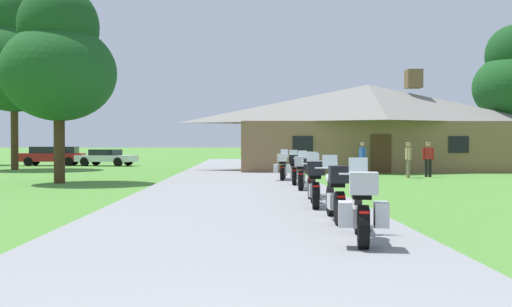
{
  "coord_description": "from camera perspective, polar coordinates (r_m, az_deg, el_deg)",
  "views": [
    {
      "loc": [
        0.15,
        -3.07,
        1.59
      ],
      "look_at": [
        0.74,
        22.98,
        1.17
      ],
      "focal_mm": 41.62,
      "sensor_mm": 36.0,
      "label": 1
    }
  ],
  "objects": [
    {
      "name": "parked_white_sedan_far_left",
      "position": [
        44.45,
        -14.18,
        -0.34
      ],
      "size": [
        4.52,
        2.81,
        1.2
      ],
      "rotation": [
        0.0,
        0.0,
        1.33
      ],
      "color": "silver",
      "rests_on": "ground"
    },
    {
      "name": "tree_left_near",
      "position": [
        25.5,
        -18.42,
        8.58
      ],
      "size": [
        4.59,
        4.59,
        8.03
      ],
      "color": "#422D19",
      "rests_on": "ground"
    },
    {
      "name": "bystander_red_shirt_by_tree",
      "position": [
        29.69,
        16.22,
        -0.36
      ],
      "size": [
        0.55,
        0.26,
        1.69
      ],
      "rotation": [
        0.0,
        0.0,
        3.03
      ],
      "color": "black",
      "rests_on": "ground"
    },
    {
      "name": "motorcycle_white_second_in_row",
      "position": [
        11.84,
        7.67,
        -3.79
      ],
      "size": [
        0.66,
        2.08,
        1.3
      ],
      "rotation": [
        0.0,
        0.0,
        -0.02
      ],
      "color": "black",
      "rests_on": "asphalt_driveway"
    },
    {
      "name": "asphalt_driveway",
      "position": [
        21.13,
        -1.69,
        -3.31
      ],
      "size": [
        6.4,
        80.0,
        0.06
      ],
      "primitive_type": "cube",
      "color": "gray",
      "rests_on": "ground"
    },
    {
      "name": "parked_red_suv_far_left",
      "position": [
        46.13,
        -18.96,
        -0.15
      ],
      "size": [
        4.69,
        2.1,
        1.4
      ],
      "rotation": [
        0.0,
        0.0,
        1.63
      ],
      "color": "maroon",
      "rests_on": "ground"
    },
    {
      "name": "bystander_tan_shirt_beside_signpost",
      "position": [
        28.77,
        14.42,
        -0.39
      ],
      "size": [
        0.25,
        0.55,
        1.69
      ],
      "rotation": [
        0.0,
        0.0,
        1.48
      ],
      "color": "#75664C",
      "rests_on": "ground"
    },
    {
      "name": "motorcycle_black_third_in_row",
      "position": [
        14.55,
        5.66,
        -2.91
      ],
      "size": [
        0.66,
        2.08,
        1.3
      ],
      "rotation": [
        0.0,
        0.0,
        -0.08
      ],
      "color": "black",
      "rests_on": "asphalt_driveway"
    },
    {
      "name": "bystander_blue_shirt_near_lodge",
      "position": [
        31.38,
        10.19,
        -0.27
      ],
      "size": [
        0.33,
        0.52,
        1.69
      ],
      "rotation": [
        0.0,
        0.0,
        1.93
      ],
      "color": "navy",
      "rests_on": "ground"
    },
    {
      "name": "stone_lodge",
      "position": [
        35.98,
        10.73,
        2.58
      ],
      "size": [
        16.04,
        6.94,
        6.03
      ],
      "color": "brown",
      "rests_on": "ground"
    },
    {
      "name": "motorcycle_white_fifth_in_row",
      "position": [
        20.14,
        4.39,
        -1.85
      ],
      "size": [
        0.75,
        2.08,
        1.3
      ],
      "rotation": [
        0.0,
        0.0,
        -0.13
      ],
      "color": "black",
      "rests_on": "asphalt_driveway"
    },
    {
      "name": "motorcycle_silver_nearest_to_camera",
      "position": [
        9.29,
        10.11,
        -5.15
      ],
      "size": [
        0.91,
        2.08,
        1.3
      ],
      "rotation": [
        0.0,
        0.0,
        -0.14
      ],
      "color": "black",
      "rests_on": "asphalt_driveway"
    },
    {
      "name": "motorcycle_white_farthest_in_row",
      "position": [
        25.34,
        2.61,
        -1.3
      ],
      "size": [
        0.88,
        2.08,
        1.3
      ],
      "rotation": [
        0.0,
        0.0,
        -0.13
      ],
      "color": "black",
      "rests_on": "asphalt_driveway"
    },
    {
      "name": "ground_plane",
      "position": [
        23.13,
        -1.66,
        -3.02
      ],
      "size": [
        500.0,
        500.0,
        0.0
      ],
      "primitive_type": "plane",
      "color": "#4C8433"
    },
    {
      "name": "tree_left_far",
      "position": [
        39.84,
        -22.23,
        8.82
      ],
      "size": [
        6.49,
        6.49,
        11.37
      ],
      "color": "#422D19",
      "rests_on": "ground"
    },
    {
      "name": "motorcycle_black_fourth_in_row",
      "position": [
        17.21,
        5.35,
        -2.32
      ],
      "size": [
        0.75,
        2.08,
        1.3
      ],
      "rotation": [
        0.0,
        0.0,
        -0.13
      ],
      "color": "black",
      "rests_on": "asphalt_driveway"
    },
    {
      "name": "motorcycle_green_sixth_in_row",
      "position": [
        22.66,
        3.67,
        -1.54
      ],
      "size": [
        0.66,
        2.08,
        1.3
      ],
      "rotation": [
        0.0,
        0.0,
        -0.06
      ],
      "color": "black",
      "rests_on": "asphalt_driveway"
    }
  ]
}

